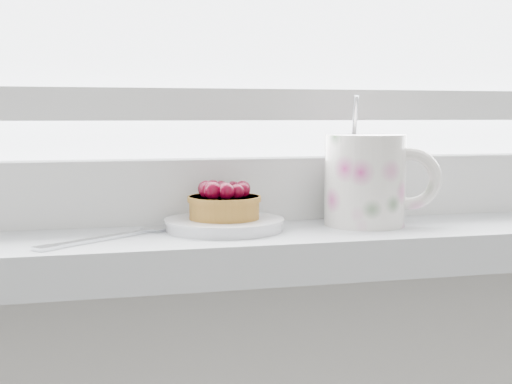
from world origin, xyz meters
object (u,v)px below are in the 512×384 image
object	(u,v)px
saucer	(224,224)
raspberry_tart	(224,202)
floral_mug	(368,178)
fork	(121,235)

from	to	relation	value
saucer	raspberry_tart	world-z (taller)	raspberry_tart
saucer	floral_mug	bearing A→B (deg)	-1.85
saucer	fork	xyz separation A→B (m)	(-0.11, -0.02, -0.00)
floral_mug	fork	world-z (taller)	floral_mug
saucer	fork	world-z (taller)	saucer
raspberry_tart	floral_mug	size ratio (longest dim) A/B	0.54
saucer	raspberry_tart	bearing A→B (deg)	-169.41
raspberry_tart	floral_mug	xyz separation A→B (m)	(0.16, -0.00, 0.02)
saucer	fork	bearing A→B (deg)	-171.96
saucer	floral_mug	world-z (taller)	floral_mug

